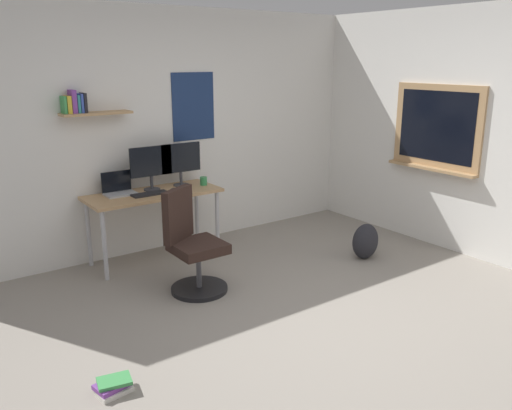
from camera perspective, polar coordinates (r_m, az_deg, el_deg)
ground_plane at (r=4.34m, az=6.39°, el=-12.89°), size 5.20×5.20×0.00m
wall_back at (r=5.91m, az=-9.50°, el=7.97°), size 5.00×0.30×2.60m
wall_right at (r=5.84m, az=24.91°, el=6.63°), size 0.22×5.00×2.60m
desk at (r=5.55m, az=-11.04°, el=0.54°), size 1.38×0.57×0.73m
office_chair at (r=4.81m, az=-6.94°, el=-4.65°), size 0.55×0.56×0.95m
laptop at (r=5.52m, az=-14.64°, el=1.70°), size 0.31×0.21×0.23m
monitor_primary at (r=5.56m, az=-11.30°, el=4.28°), size 0.46×0.17×0.46m
monitor_secondary at (r=5.71m, az=-8.16°, el=4.72°), size 0.46×0.17×0.46m
keyboard at (r=5.43m, az=-11.43°, el=1.19°), size 0.37×0.13×0.02m
computer_mouse at (r=5.55m, az=-8.81°, el=1.69°), size 0.10×0.06×0.03m
coffee_mug at (r=5.76m, az=-5.71°, el=2.61°), size 0.08×0.08×0.09m
backpack at (r=5.72m, az=11.77°, el=-3.87°), size 0.32×0.22×0.38m
book_stack_on_floor at (r=3.68m, az=-15.19°, el=-18.40°), size 0.25×0.20×0.09m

